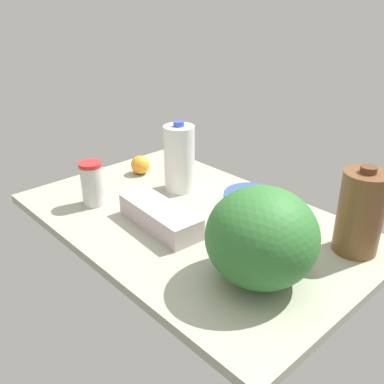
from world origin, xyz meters
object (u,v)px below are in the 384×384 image
chocolate_milk_jug (360,212)px  mixing_bowl (251,201)px  tumbler_cup (92,184)px  milk_jug (179,158)px  orange_beside_bowl (140,165)px  watermelon (262,237)px  orange_far_back (287,223)px  egg_carton (160,216)px

chocolate_milk_jug → mixing_bowl: size_ratio=1.37×
tumbler_cup → milk_jug: bearing=-110.4°
chocolate_milk_jug → orange_beside_bowl: 91.70cm
watermelon → mixing_bowl: bearing=-47.1°
orange_far_back → orange_beside_bowl: (71.60, 3.82, -0.43)cm
watermelon → mixing_bowl: size_ratio=1.50×
milk_jug → orange_beside_bowl: size_ratio=3.48×
milk_jug → orange_far_back: 49.46cm
orange_far_back → egg_carton: bearing=39.1°
egg_carton → milk_jug: (17.08, -23.65, 9.22)cm
watermelon → milk_jug: bearing=-21.2°
watermelon → orange_beside_bowl: bearing=-14.3°
tumbler_cup → orange_beside_bowl: bearing=-69.0°
chocolate_milk_jug → orange_beside_bowl: (90.52, 11.80, -8.74)cm
chocolate_milk_jug → orange_beside_bowl: bearing=7.4°
milk_jug → chocolate_milk_jug: (-67.61, -10.00, -0.17)cm
watermelon → orange_far_back: bearing=-70.4°
milk_jug → chocolate_milk_jug: size_ratio=1.01×
watermelon → orange_beside_bowl: watermelon is taller
chocolate_milk_jug → watermelon: 33.79cm
watermelon → orange_far_back: watermelon is taller
milk_jug → egg_carton: bearing=125.8°
watermelon → orange_beside_bowl: size_ratio=3.76×
mixing_bowl → orange_far_back: (-19.64, 6.16, 1.56)cm
milk_jug → orange_beside_bowl: 24.65cm
tumbler_cup → watermelon: watermelon is taller
chocolate_milk_jug → orange_beside_bowl: size_ratio=3.44×
egg_carton → mixing_bowl: egg_carton is taller
chocolate_milk_jug → tumbler_cup: 89.40cm
milk_jug → tumbler_cup: size_ratio=1.69×
tumbler_cup → orange_far_back: tumbler_cup is taller
egg_carton → milk_jug: size_ratio=1.17×
orange_beside_bowl → egg_carton: bearing=151.3°
egg_carton → tumbler_cup: (28.69, 7.53, 4.49)cm
watermelon → orange_beside_bowl: (80.23, -20.38, -9.27)cm
egg_carton → tumbler_cup: bearing=18.8°
orange_beside_bowl → chocolate_milk_jug: bearing=-172.6°
milk_jug → mixing_bowl: (-29.06, -8.19, -10.03)cm
egg_carton → orange_far_back: 40.73cm
tumbler_cup → orange_beside_bowl: tumbler_cup is taller
tumbler_cup → orange_beside_bowl: (11.30, -29.38, -4.19)cm
tumbler_cup → orange_far_back: (-60.30, -33.20, -3.75)cm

